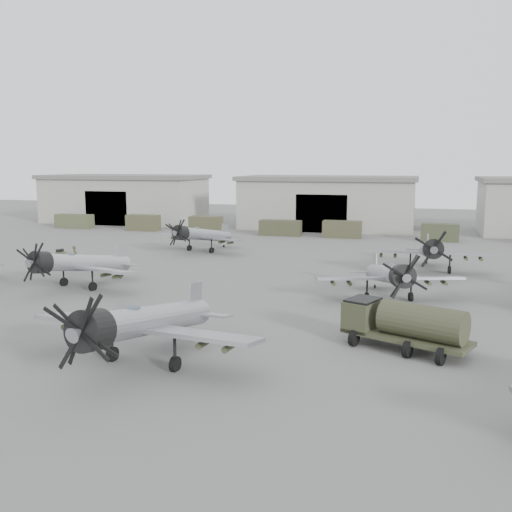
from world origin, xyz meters
The scene contains 17 objects.
ground centered at (0.00, 0.00, 0.00)m, with size 220.00×220.00×0.00m, color #5C5C5A.
hangar_left centered at (-38.00, 61.96, 4.37)m, with size 29.00×14.80×8.70m.
hangar_center centered at (0.00, 61.96, 4.37)m, with size 29.00×14.80×8.70m.
support_truck_0 centered at (-41.10, 50.00, 1.16)m, with size 6.37×2.20×2.32m, color #464B31.
support_truck_1 centered at (-28.27, 50.00, 1.27)m, with size 5.34×2.20×2.55m, color #42432B.
support_truck_2 centered at (-17.40, 50.00, 1.30)m, with size 5.03×2.20×2.60m, color #3F3F29.
support_truck_3 centered at (-5.33, 50.00, 1.15)m, with size 6.26×2.20×2.30m, color #3A3C27.
support_truck_4 centered at (4.03, 50.00, 1.24)m, with size 5.61×2.20×2.47m, color #40402A.
support_truck_5 centered at (17.69, 50.00, 1.23)m, with size 5.11×2.20×2.47m, color #373D28.
aircraft_near_1 centered at (0.83, -6.98, 2.43)m, with size 13.45×12.11×5.35m.
aircraft_mid_1 centered at (-13.72, 9.06, 2.22)m, with size 12.24×11.02×4.88m.
aircraft_mid_2 centered at (12.86, 11.77, 2.12)m, with size 11.67×10.51×4.67m.
aircraft_far_0 centered at (-11.05, 31.41, 2.13)m, with size 11.69×10.53×4.68m.
aircraft_far_1 centered at (16.09, 25.11, 2.29)m, with size 12.57×11.31×5.03m.
fuel_tanker centered at (14.34, -0.11, 1.64)m, with size 7.78×5.05×2.86m.
tug_trailer centered at (-22.58, 21.74, 0.45)m, with size 6.03×1.86×1.20m.
ground_crew centered at (-21.02, 19.85, 0.98)m, with size 0.72×0.47×1.97m, color #383925.
Camera 1 is at (14.92, -33.52, 10.86)m, focal length 40.00 mm.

